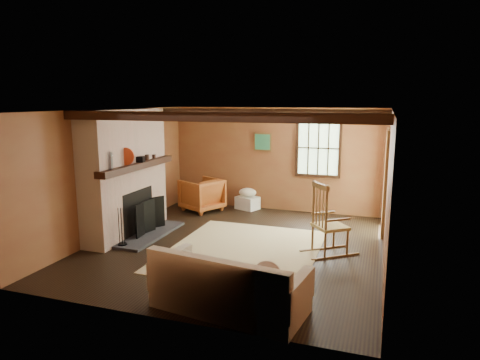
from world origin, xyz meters
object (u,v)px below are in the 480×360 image
at_px(laundry_basket, 248,203).
at_px(sofa, 228,290).
at_px(fireplace, 127,178).
at_px(armchair, 202,195).
at_px(rocking_chair, 328,224).

bearing_deg(laundry_basket, sofa, -74.95).
bearing_deg(fireplace, armchair, 72.75).
xyz_separation_m(fireplace, laundry_basket, (1.62, 2.55, -0.95)).
bearing_deg(rocking_chair, laundry_basket, 3.99).
distance_m(rocking_chair, sofa, 2.58).
height_order(laundry_basket, armchair, armchair).
xyz_separation_m(rocking_chair, sofa, (-0.89, -2.41, -0.25)).
height_order(sofa, laundry_basket, sofa).
bearing_deg(laundry_basket, fireplace, -122.35).
relative_size(sofa, armchair, 2.40).
bearing_deg(fireplace, sofa, -38.28).
xyz_separation_m(laundry_basket, armchair, (-0.97, -0.48, 0.23)).
distance_m(fireplace, laundry_basket, 3.17).
distance_m(rocking_chair, armchair, 3.73).
height_order(rocking_chair, sofa, rocking_chair).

